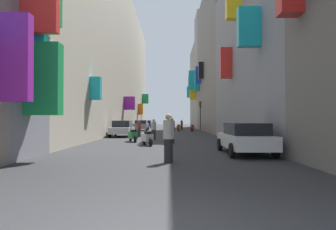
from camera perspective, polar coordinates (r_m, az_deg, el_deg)
ground_plane at (r=33.50m, az=-0.47°, el=-3.59°), size 140.00×140.00×0.00m
building_left_mid_b at (r=39.97m, az=-12.11°, el=10.52°), size 7.30×50.44×18.98m
building_right_mid_a at (r=21.65m, az=21.16°, el=12.19°), size 7.12×16.90×12.85m
building_right_mid_b at (r=38.95m, az=11.67°, el=10.47°), size 6.78×18.53×18.49m
building_right_mid_c at (r=50.76m, az=8.92°, el=8.47°), size 7.35×5.63×19.75m
building_right_far at (r=58.74m, az=7.73°, el=5.34°), size 6.83×11.15×15.97m
parked_car_blue at (r=55.78m, az=-4.21°, el=-1.77°), size 1.95×4.30×1.45m
parked_car_grey at (r=41.36m, az=-5.35°, el=-2.01°), size 2.02×4.28×1.48m
parked_car_silver at (r=26.62m, az=-9.03°, el=-2.61°), size 1.94×4.18×1.46m
parked_car_white at (r=13.26m, az=15.04°, el=-4.36°), size 1.92×4.21×1.38m
scooter_silver at (r=17.20m, az=-4.14°, el=-4.51°), size 0.80×1.77×1.13m
scooter_red at (r=37.85m, az=4.84°, el=-2.59°), size 0.62×1.85×1.13m
scooter_orange at (r=39.99m, az=2.10°, el=-2.51°), size 0.61×1.76×1.13m
scooter_green at (r=20.14m, az=-7.01°, el=-3.99°), size 0.82×1.88×1.13m
pedestrian_crossing at (r=25.66m, az=-5.79°, el=-2.64°), size 0.52×0.52×1.57m
pedestrian_near_left at (r=18.41m, az=0.75°, el=-3.09°), size 0.47×0.47×1.69m
pedestrian_near_right at (r=44.97m, az=2.73°, el=-1.93°), size 0.47×0.47×1.58m
pedestrian_mid_street at (r=10.22m, az=0.11°, el=-4.63°), size 0.44×0.44×1.74m
pedestrian_far_away at (r=22.07m, az=-2.89°, el=-2.89°), size 0.44×0.44×1.59m
traffic_light_near_corner at (r=39.02m, az=6.43°, el=0.82°), size 0.26×0.34×4.02m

